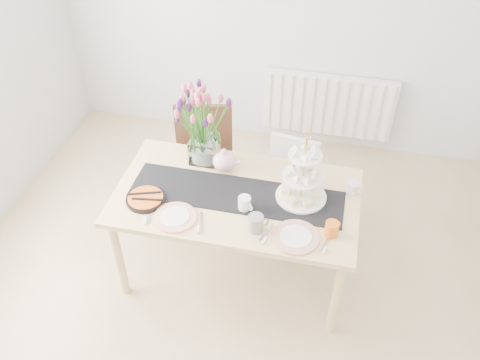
% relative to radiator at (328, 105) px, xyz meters
% --- Properties ---
extents(room_shell, '(4.50, 4.50, 4.50)m').
position_rel_radiator_xyz_m(room_shell, '(-0.50, -2.19, 0.85)').
color(room_shell, tan).
rests_on(room_shell, ground).
extents(radiator, '(1.20, 0.08, 0.60)m').
position_rel_radiator_xyz_m(radiator, '(0.00, 0.00, 0.00)').
color(radiator, white).
rests_on(radiator, room_shell).
extents(dining_table, '(1.60, 0.90, 0.75)m').
position_rel_radiator_xyz_m(dining_table, '(-0.48, -1.70, 0.22)').
color(dining_table, '#D7B673').
rests_on(dining_table, ground).
extents(chair_brown, '(0.54, 0.54, 0.91)m').
position_rel_radiator_xyz_m(chair_brown, '(-0.89, -1.06, 0.08)').
color(chair_brown, '#362113').
rests_on(chair_brown, ground).
extents(chair_white, '(0.45, 0.45, 0.77)m').
position_rel_radiator_xyz_m(chair_white, '(-0.20, -1.12, -0.01)').
color(chair_white, silver).
rests_on(chair_white, ground).
extents(table_runner, '(1.40, 0.35, 0.01)m').
position_rel_radiator_xyz_m(table_runner, '(-0.48, -1.70, 0.30)').
color(table_runner, black).
rests_on(table_runner, dining_table).
extents(tulip_vase, '(0.67, 0.67, 0.58)m').
position_rel_radiator_xyz_m(tulip_vase, '(-0.78, -1.39, 0.67)').
color(tulip_vase, silver).
rests_on(tulip_vase, dining_table).
extents(cake_stand, '(0.33, 0.33, 0.48)m').
position_rel_radiator_xyz_m(cake_stand, '(-0.06, -1.64, 0.44)').
color(cake_stand, gold).
rests_on(cake_stand, dining_table).
extents(teapot, '(0.29, 0.25, 0.17)m').
position_rel_radiator_xyz_m(teapot, '(-0.61, -1.47, 0.38)').
color(teapot, silver).
rests_on(teapot, dining_table).
extents(cream_jug, '(0.10, 0.10, 0.08)m').
position_rel_radiator_xyz_m(cream_jug, '(0.26, -1.51, 0.34)').
color(cream_jug, silver).
rests_on(cream_jug, dining_table).
extents(tart_tin, '(0.25, 0.25, 0.03)m').
position_rel_radiator_xyz_m(tart_tin, '(-1.04, -1.88, 0.31)').
color(tart_tin, black).
rests_on(tart_tin, dining_table).
extents(mug_grey, '(0.12, 0.12, 0.11)m').
position_rel_radiator_xyz_m(mug_grey, '(-0.29, -1.98, 0.36)').
color(mug_grey, gray).
rests_on(mug_grey, dining_table).
extents(mug_white, '(0.11, 0.11, 0.10)m').
position_rel_radiator_xyz_m(mug_white, '(-0.40, -1.82, 0.35)').
color(mug_white, silver).
rests_on(mug_white, dining_table).
extents(mug_orange, '(0.12, 0.12, 0.10)m').
position_rel_radiator_xyz_m(mug_orange, '(0.16, -1.92, 0.35)').
color(mug_orange, orange).
rests_on(mug_orange, dining_table).
extents(plate_left, '(0.34, 0.34, 0.01)m').
position_rel_radiator_xyz_m(plate_left, '(-0.80, -1.99, 0.31)').
color(plate_left, white).
rests_on(plate_left, dining_table).
extents(plate_right, '(0.36, 0.36, 0.01)m').
position_rel_radiator_xyz_m(plate_right, '(-0.04, -1.99, 0.31)').
color(plate_right, silver).
rests_on(plate_right, dining_table).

